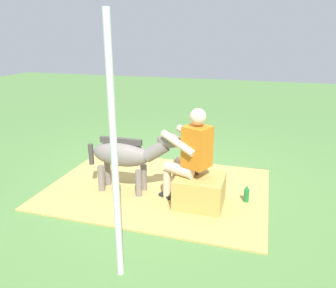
{
  "coord_description": "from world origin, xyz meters",
  "views": [
    {
      "loc": [
        -1.46,
        4.27,
        2.13
      ],
      "look_at": [
        -0.12,
        -0.21,
        0.55
      ],
      "focal_mm": 34.93,
      "sensor_mm": 36.0,
      "label": 1
    }
  ],
  "objects_px": {
    "hay_bale": "(200,191)",
    "tent_pole_left": "(114,158)",
    "pony_standing": "(127,155)",
    "person_seated": "(190,153)",
    "soda_bottle": "(246,195)"
  },
  "relations": [
    {
      "from": "person_seated",
      "to": "hay_bale",
      "type": "bearing_deg",
      "value": 164.26
    },
    {
      "from": "hay_bale",
      "to": "person_seated",
      "type": "height_order",
      "value": "person_seated"
    },
    {
      "from": "hay_bale",
      "to": "tent_pole_left",
      "type": "distance_m",
      "value": 1.81
    },
    {
      "from": "person_seated",
      "to": "tent_pole_left",
      "type": "distance_m",
      "value": 1.61
    },
    {
      "from": "hay_bale",
      "to": "soda_bottle",
      "type": "relative_size",
      "value": 2.39
    },
    {
      "from": "hay_bale",
      "to": "tent_pole_left",
      "type": "height_order",
      "value": "tent_pole_left"
    },
    {
      "from": "hay_bale",
      "to": "pony_standing",
      "type": "distance_m",
      "value": 1.09
    },
    {
      "from": "pony_standing",
      "to": "tent_pole_left",
      "type": "height_order",
      "value": "tent_pole_left"
    },
    {
      "from": "hay_bale",
      "to": "soda_bottle",
      "type": "xyz_separation_m",
      "value": [
        -0.58,
        -0.24,
        -0.08
      ]
    },
    {
      "from": "hay_bale",
      "to": "soda_bottle",
      "type": "distance_m",
      "value": 0.63
    },
    {
      "from": "pony_standing",
      "to": "person_seated",
      "type": "bearing_deg",
      "value": 176.91
    },
    {
      "from": "soda_bottle",
      "to": "tent_pole_left",
      "type": "distance_m",
      "value": 2.25
    },
    {
      "from": "pony_standing",
      "to": "soda_bottle",
      "type": "relative_size",
      "value": 5.27
    },
    {
      "from": "person_seated",
      "to": "tent_pole_left",
      "type": "height_order",
      "value": "tent_pole_left"
    },
    {
      "from": "soda_bottle",
      "to": "tent_pole_left",
      "type": "height_order",
      "value": "tent_pole_left"
    }
  ]
}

